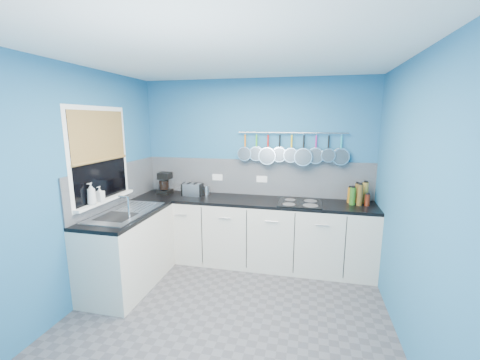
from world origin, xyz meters
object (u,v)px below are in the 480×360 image
at_px(soap_bottle_a, 91,194).
at_px(hob, 300,203).
at_px(toaster, 192,189).
at_px(soap_bottle_b, 100,194).
at_px(canister, 206,190).
at_px(coffee_maker, 165,183).
at_px(paper_towel, 164,184).

bearing_deg(soap_bottle_a, hob, 26.61).
height_order(soap_bottle_a, toaster, soap_bottle_a).
xyz_separation_m(soap_bottle_b, canister, (0.85, 1.16, -0.17)).
bearing_deg(canister, coffee_maker, -171.47).
bearing_deg(soap_bottle_a, canister, 56.47).
relative_size(soap_bottle_a, soap_bottle_b, 1.39).
relative_size(paper_towel, hob, 0.51).
distance_m(canister, hob, 1.34).
bearing_deg(canister, hob, -8.48).
height_order(soap_bottle_b, hob, soap_bottle_b).
xyz_separation_m(coffee_maker, hob, (1.92, -0.11, -0.15)).
height_order(soap_bottle_a, coffee_maker, soap_bottle_a).
bearing_deg(soap_bottle_a, soap_bottle_b, 90.00).
relative_size(soap_bottle_a, coffee_maker, 0.77).
bearing_deg(soap_bottle_b, paper_towel, 78.70).
bearing_deg(canister, soap_bottle_b, -126.44).
height_order(toaster, canister, toaster).
bearing_deg(toaster, soap_bottle_a, -116.74).
height_order(soap_bottle_b, paper_towel, soap_bottle_b).
distance_m(coffee_maker, toaster, 0.43).
relative_size(soap_bottle_a, toaster, 0.90).
relative_size(coffee_maker, hob, 0.57).
bearing_deg(soap_bottle_b, toaster, 57.35).
xyz_separation_m(soap_bottle_a, soap_bottle_b, (0.00, 0.13, -0.03)).
bearing_deg(soap_bottle_a, paper_towel, 79.87).
height_order(soap_bottle_b, canister, soap_bottle_b).
height_order(coffee_maker, toaster, coffee_maker).
distance_m(coffee_maker, hob, 1.93).
relative_size(paper_towel, coffee_maker, 0.89).
bearing_deg(hob, toaster, 176.05).
bearing_deg(hob, soap_bottle_a, -153.39).
distance_m(soap_bottle_b, coffee_maker, 1.10).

